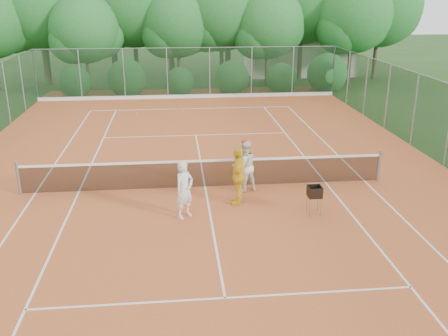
# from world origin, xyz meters

# --- Properties ---
(ground) EXTENTS (120.00, 120.00, 0.00)m
(ground) POSITION_xyz_m (0.00, 0.00, 0.00)
(ground) COLOR #204017
(ground) RESTS_ON ground
(clay_court) EXTENTS (18.00, 36.00, 0.02)m
(clay_court) POSITION_xyz_m (0.00, 0.00, 0.01)
(clay_court) COLOR #BC5C2B
(clay_court) RESTS_ON ground
(club_building) EXTENTS (8.00, 5.00, 3.00)m
(club_building) POSITION_xyz_m (9.00, 24.00, 1.50)
(club_building) COLOR beige
(club_building) RESTS_ON ground
(tennis_net) EXTENTS (11.97, 0.10, 1.10)m
(tennis_net) POSITION_xyz_m (0.00, 0.00, 0.53)
(tennis_net) COLOR gray
(tennis_net) RESTS_ON clay_court
(player_white) EXTENTS (0.72, 0.70, 1.67)m
(player_white) POSITION_xyz_m (-0.72, -2.24, 0.86)
(player_white) COLOR silver
(player_white) RESTS_ON clay_court
(player_center_grp) EXTENTS (0.99, 0.89, 1.73)m
(player_center_grp) POSITION_xyz_m (1.25, -0.42, 0.87)
(player_center_grp) COLOR silver
(player_center_grp) RESTS_ON clay_court
(player_yellow) EXTENTS (0.69, 1.11, 1.76)m
(player_yellow) POSITION_xyz_m (0.92, -1.41, 0.90)
(player_yellow) COLOR yellow
(player_yellow) RESTS_ON clay_court
(ball_hopper) EXTENTS (0.38, 0.38, 0.86)m
(ball_hopper) POSITION_xyz_m (3.01, -2.43, 0.70)
(ball_hopper) COLOR gray
(ball_hopper) RESTS_ON clay_court
(stray_ball_a) EXTENTS (0.07, 0.07, 0.07)m
(stray_ball_a) POSITION_xyz_m (-2.90, 10.74, 0.05)
(stray_ball_a) COLOR yellow
(stray_ball_a) RESTS_ON clay_court
(stray_ball_b) EXTENTS (0.07, 0.07, 0.07)m
(stray_ball_b) POSITION_xyz_m (1.10, 12.67, 0.05)
(stray_ball_b) COLOR #B8D431
(stray_ball_b) RESTS_ON clay_court
(stray_ball_c) EXTENTS (0.07, 0.07, 0.07)m
(stray_ball_c) POSITION_xyz_m (-0.42, 11.20, 0.05)
(stray_ball_c) COLOR yellow
(stray_ball_c) RESTS_ON clay_court
(court_markings) EXTENTS (11.03, 23.83, 0.01)m
(court_markings) POSITION_xyz_m (0.00, 0.00, 0.02)
(court_markings) COLOR white
(court_markings) RESTS_ON clay_court
(fence_back) EXTENTS (18.07, 0.07, 3.00)m
(fence_back) POSITION_xyz_m (0.00, 15.00, 1.52)
(fence_back) COLOR #19381E
(fence_back) RESTS_ON clay_court
(tropical_treeline) EXTENTS (32.10, 8.49, 15.03)m
(tropical_treeline) POSITION_xyz_m (1.43, 20.22, 5.11)
(tropical_treeline) COLOR brown
(tropical_treeline) RESTS_ON ground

